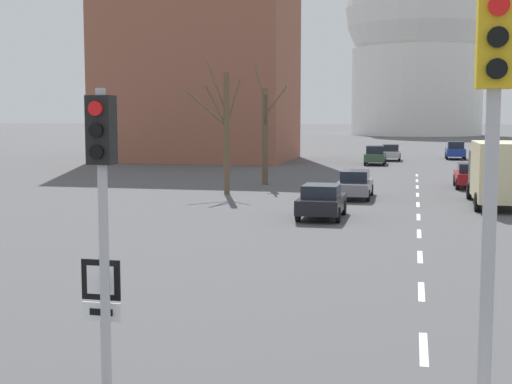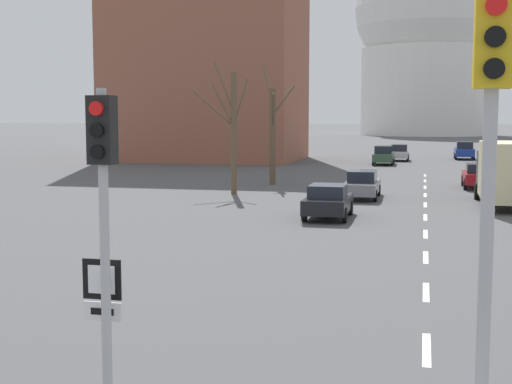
{
  "view_description": "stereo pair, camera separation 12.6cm",
  "coord_description": "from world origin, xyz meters",
  "views": [
    {
      "loc": [
        -0.27,
        -3.89,
        4.35
      ],
      "look_at": [
        -2.34,
        5.44,
        3.33
      ],
      "focal_mm": 50.0,
      "sensor_mm": 36.0,
      "label": 1
    },
    {
      "loc": [
        -0.15,
        -3.86,
        4.35
      ],
      "look_at": [
        -2.34,
        5.44,
        3.33
      ],
      "focal_mm": 50.0,
      "sensor_mm": 36.0,
      "label": 2
    }
  ],
  "objects": [
    {
      "name": "lane_stripe_8",
      "position": [
        0.0,
        40.99,
        0.0
      ],
      "size": [
        0.16,
        2.0,
        0.01
      ],
      "primitive_type": "cube",
      "color": "silver",
      "rests_on": "ground_plane"
    },
    {
      "name": "lane_stripe_1",
      "position": [
        0.0,
        9.49,
        0.0
      ],
      "size": [
        0.16,
        2.0,
        0.01
      ],
      "primitive_type": "cube",
      "color": "silver",
      "rests_on": "ground_plane"
    },
    {
      "name": "lane_stripe_4",
      "position": [
        0.0,
        22.99,
        0.0
      ],
      "size": [
        0.16,
        2.0,
        0.01
      ],
      "primitive_type": "cube",
      "color": "silver",
      "rests_on": "ground_plane"
    },
    {
      "name": "sedan_mid_centre",
      "position": [
        -2.46,
        67.4,
        0.81
      ],
      "size": [
        1.84,
        4.09,
        1.6
      ],
      "color": "#B7B7BC",
      "rests_on": "ground_plane"
    },
    {
      "name": "lane_stripe_6",
      "position": [
        0.0,
        31.99,
        0.0
      ],
      "size": [
        0.16,
        2.0,
        0.01
      ],
      "primitive_type": "cube",
      "color": "silver",
      "rests_on": "ground_plane"
    },
    {
      "name": "delivery_truck",
      "position": [
        3.73,
        32.18,
        1.7
      ],
      "size": [
        2.44,
        7.2,
        3.14
      ],
      "color": "#333842",
      "rests_on": "ground_plane"
    },
    {
      "name": "sedan_distant_centre",
      "position": [
        -4.06,
        26.23,
        0.75
      ],
      "size": [
        1.84,
        3.91,
        1.46
      ],
      "color": "black",
      "rests_on": "ground_plane"
    },
    {
      "name": "sedan_far_right",
      "position": [
        3.88,
        71.4,
        0.9
      ],
      "size": [
        1.91,
        4.52,
        1.79
      ],
      "color": "navy",
      "rests_on": "ground_plane"
    },
    {
      "name": "lane_stripe_7",
      "position": [
        0.0,
        36.49,
        0.0
      ],
      "size": [
        0.16,
        2.0,
        0.01
      ],
      "primitive_type": "cube",
      "color": "silver",
      "rests_on": "ground_plane"
    },
    {
      "name": "traffic_signal_centre_tall",
      "position": [
        0.49,
        3.5,
        3.93
      ],
      "size": [
        0.36,
        0.34,
        5.68
      ],
      "color": "#B2B2B7",
      "rests_on": "ground_plane"
    },
    {
      "name": "bare_tree_left_near",
      "position": [
        -10.57,
        34.65,
        3.7
      ],
      "size": [
        2.88,
        1.87,
        7.42
      ],
      "color": "brown",
      "rests_on": "ground_plane"
    },
    {
      "name": "lane_stripe_9",
      "position": [
        0.0,
        45.49,
        0.0
      ],
      "size": [
        0.16,
        2.0,
        0.01
      ],
      "primitive_type": "cube",
      "color": "silver",
      "rests_on": "ground_plane"
    },
    {
      "name": "bare_tree_left_far",
      "position": [
        -9.5,
        40.51,
        3.39
      ],
      "size": [
        2.22,
        3.34,
        7.67
      ],
      "color": "brown",
      "rests_on": "ground_plane"
    },
    {
      "name": "apartment_block_left",
      "position": [
        -21.16,
        64.77,
        12.2
      ],
      "size": [
        18.0,
        14.0,
        24.4
      ],
      "primitive_type": "cube",
      "color": "#935642",
      "rests_on": "ground_plane"
    },
    {
      "name": "lane_stripe_3",
      "position": [
        0.0,
        18.49,
        0.0
      ],
      "size": [
        0.16,
        2.0,
        0.01
      ],
      "primitive_type": "cube",
      "color": "silver",
      "rests_on": "ground_plane"
    },
    {
      "name": "lane_stripe_2",
      "position": [
        0.0,
        13.99,
        0.0
      ],
      "size": [
        0.16,
        2.0,
        0.01
      ],
      "primitive_type": "cube",
      "color": "silver",
      "rests_on": "ground_plane"
    },
    {
      "name": "sedan_near_left",
      "position": [
        -3.64,
        61.19,
        0.85
      ],
      "size": [
        1.85,
        4.46,
        1.71
      ],
      "color": "#2D4C33",
      "rests_on": "ground_plane"
    },
    {
      "name": "route_sign_post",
      "position": [
        -4.68,
        5.57,
        1.58
      ],
      "size": [
        0.6,
        0.08,
        2.33
      ],
      "color": "#B2B2B7",
      "rests_on": "ground_plane"
    },
    {
      "name": "lane_stripe_10",
      "position": [
        0.0,
        49.99,
        0.0
      ],
      "size": [
        0.16,
        2.0,
        0.01
      ],
      "primitive_type": "cube",
      "color": "silver",
      "rests_on": "ground_plane"
    },
    {
      "name": "traffic_signal_near_left",
      "position": [
        -4.53,
        5.37,
        3.31
      ],
      "size": [
        0.36,
        0.34,
        4.74
      ],
      "color": "#B2B2B7",
      "rests_on": "ground_plane"
    },
    {
      "name": "sedan_far_left",
      "position": [
        3.2,
        41.08,
        0.79
      ],
      "size": [
        1.97,
        4.14,
        1.52
      ],
      "color": "maroon",
      "rests_on": "ground_plane"
    },
    {
      "name": "lane_stripe_5",
      "position": [
        0.0,
        27.49,
        0.0
      ],
      "size": [
        0.16,
        2.0,
        0.01
      ],
      "primitive_type": "cube",
      "color": "silver",
      "rests_on": "ground_plane"
    },
    {
      "name": "sedan_near_right",
      "position": [
        -3.27,
        34.08,
        0.76
      ],
      "size": [
        1.73,
        4.57,
        1.5
      ],
      "color": "slate",
      "rests_on": "ground_plane"
    },
    {
      "name": "capitol_dome",
      "position": [
        0.0,
        166.72,
        22.78
      ],
      "size": [
        33.1,
        33.1,
        46.76
      ],
      "color": "silver",
      "rests_on": "ground_plane"
    }
  ]
}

